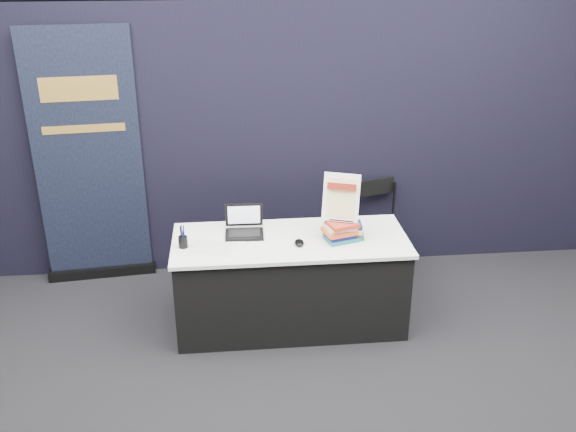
{
  "coord_description": "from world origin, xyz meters",
  "views": [
    {
      "loc": [
        -0.45,
        -3.83,
        2.9
      ],
      "look_at": [
        -0.02,
        0.55,
        0.94
      ],
      "focal_mm": 40.0,
      "sensor_mm": 36.0,
      "label": 1
    }
  ],
  "objects_px": {
    "info_sign": "(341,198)",
    "stacking_chair": "(377,225)",
    "display_table": "(290,281)",
    "laptop": "(244,227)",
    "pullup_banner": "(90,174)",
    "book_stack_short": "(349,231)",
    "book_stack_tall": "(341,231)"
  },
  "relations": [
    {
      "from": "display_table",
      "to": "book_stack_short",
      "type": "height_order",
      "value": "book_stack_short"
    },
    {
      "from": "info_sign",
      "to": "stacking_chair",
      "type": "height_order",
      "value": "info_sign"
    },
    {
      "from": "info_sign",
      "to": "pullup_banner",
      "type": "xyz_separation_m",
      "value": [
        -2.01,
        0.98,
        -0.09
      ]
    },
    {
      "from": "stacking_chair",
      "to": "pullup_banner",
      "type": "bearing_deg",
      "value": 160.76
    },
    {
      "from": "laptop",
      "to": "display_table",
      "type": "bearing_deg",
      "value": -18.45
    },
    {
      "from": "pullup_banner",
      "to": "info_sign",
      "type": "bearing_deg",
      "value": -31.78
    },
    {
      "from": "display_table",
      "to": "laptop",
      "type": "height_order",
      "value": "laptop"
    },
    {
      "from": "display_table",
      "to": "pullup_banner",
      "type": "relative_size",
      "value": 0.81
    },
    {
      "from": "display_table",
      "to": "stacking_chair",
      "type": "distance_m",
      "value": 1.15
    },
    {
      "from": "display_table",
      "to": "book_stack_short",
      "type": "xyz_separation_m",
      "value": [
        0.45,
        -0.02,
        0.43
      ]
    },
    {
      "from": "book_stack_tall",
      "to": "info_sign",
      "type": "relative_size",
      "value": 0.72
    },
    {
      "from": "pullup_banner",
      "to": "stacking_chair",
      "type": "bearing_deg",
      "value": -10.01
    },
    {
      "from": "laptop",
      "to": "pullup_banner",
      "type": "relative_size",
      "value": 0.13
    },
    {
      "from": "book_stack_tall",
      "to": "pullup_banner",
      "type": "xyz_separation_m",
      "value": [
        -2.01,
        1.01,
        0.16
      ]
    },
    {
      "from": "book_stack_short",
      "to": "stacking_chair",
      "type": "xyz_separation_m",
      "value": [
        0.42,
        0.78,
        -0.33
      ]
    },
    {
      "from": "laptop",
      "to": "pullup_banner",
      "type": "height_order",
      "value": "pullup_banner"
    },
    {
      "from": "book_stack_short",
      "to": "info_sign",
      "type": "xyz_separation_m",
      "value": [
        -0.07,
        -0.01,
        0.28
      ]
    },
    {
      "from": "display_table",
      "to": "book_stack_tall",
      "type": "height_order",
      "value": "book_stack_tall"
    },
    {
      "from": "laptop",
      "to": "stacking_chair",
      "type": "relative_size",
      "value": 0.35
    },
    {
      "from": "book_stack_short",
      "to": "book_stack_tall",
      "type": "bearing_deg",
      "value": -147.01
    },
    {
      "from": "display_table",
      "to": "info_sign",
      "type": "relative_size",
      "value": 4.83
    },
    {
      "from": "pullup_banner",
      "to": "book_stack_short",
      "type": "bearing_deg",
      "value": -30.68
    },
    {
      "from": "laptop",
      "to": "info_sign",
      "type": "distance_m",
      "value": 0.79
    },
    {
      "from": "display_table",
      "to": "pullup_banner",
      "type": "distance_m",
      "value": 1.99
    },
    {
      "from": "laptop",
      "to": "info_sign",
      "type": "relative_size",
      "value": 0.8
    },
    {
      "from": "display_table",
      "to": "pullup_banner",
      "type": "height_order",
      "value": "pullup_banner"
    },
    {
      "from": "book_stack_short",
      "to": "info_sign",
      "type": "relative_size",
      "value": 0.57
    },
    {
      "from": "book_stack_short",
      "to": "info_sign",
      "type": "distance_m",
      "value": 0.29
    },
    {
      "from": "display_table",
      "to": "book_stack_tall",
      "type": "relative_size",
      "value": 6.69
    },
    {
      "from": "book_stack_tall",
      "to": "stacking_chair",
      "type": "height_order",
      "value": "book_stack_tall"
    },
    {
      "from": "laptop",
      "to": "info_sign",
      "type": "bearing_deg",
      "value": -11.0
    },
    {
      "from": "info_sign",
      "to": "book_stack_tall",
      "type": "bearing_deg",
      "value": -70.88
    }
  ]
}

